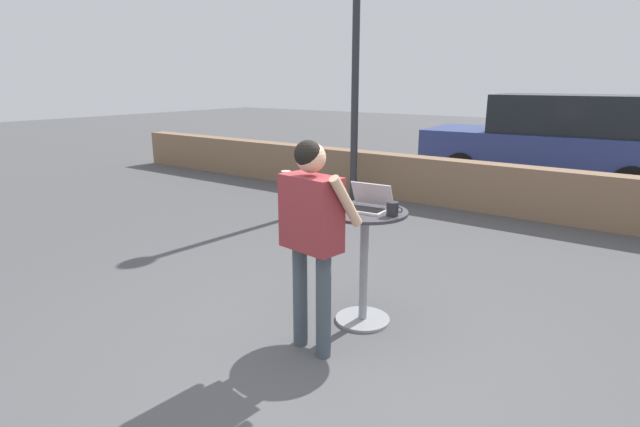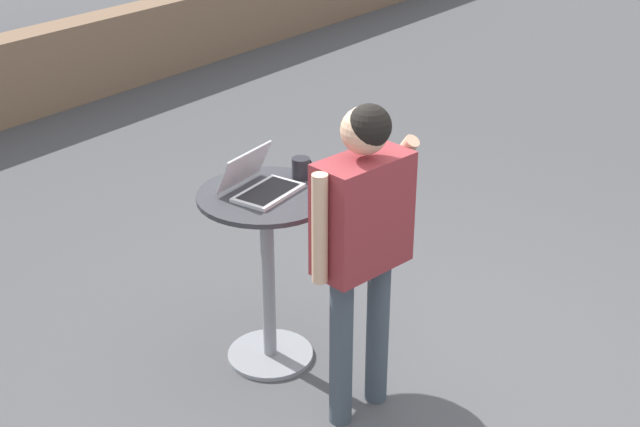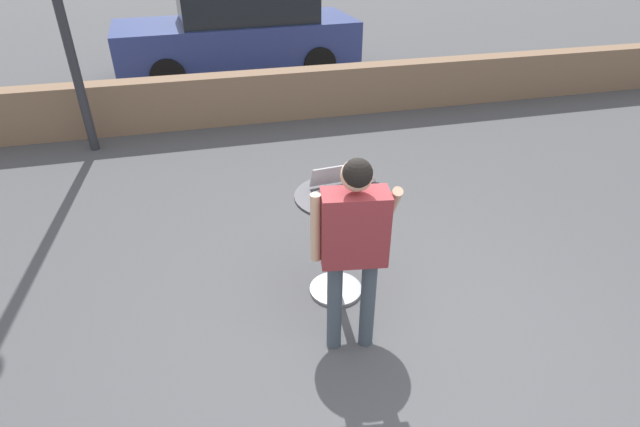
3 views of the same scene
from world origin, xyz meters
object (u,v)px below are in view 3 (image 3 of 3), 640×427
standing_person (354,236)px  parked_car_near_street (240,29)px  laptop (336,188)px  coffee_mug (370,186)px  cafe_table (337,231)px

standing_person → parked_car_near_street: 7.53m
laptop → standing_person: standing_person is taller
standing_person → parked_car_near_street: parked_car_near_street is taller
laptop → coffee_mug: 0.26m
cafe_table → parked_car_near_street: 6.91m
cafe_table → parked_car_near_street: bearing=90.0°
cafe_table → standing_person: size_ratio=0.61×
laptop → parked_car_near_street: size_ratio=0.08×
parked_car_near_street → cafe_table: bearing=-90.0°
coffee_mug → parked_car_near_street: 6.93m
standing_person → parked_car_near_street: size_ratio=0.34×
cafe_table → parked_car_near_street: parked_car_near_street is taller
laptop → coffee_mug: laptop is taller
standing_person → laptop: bearing=84.6°
cafe_table → coffee_mug: size_ratio=7.31×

